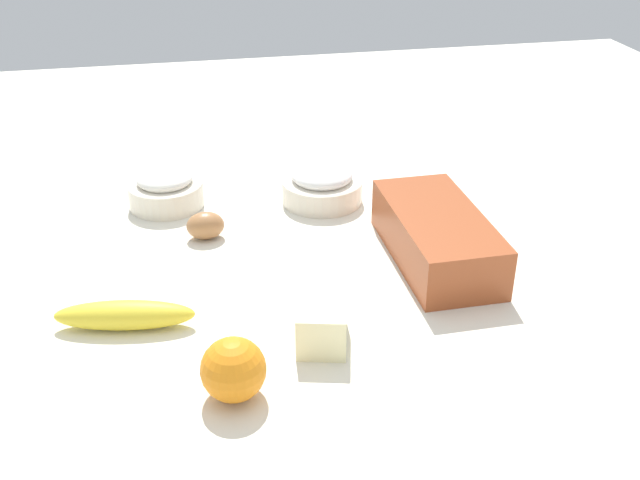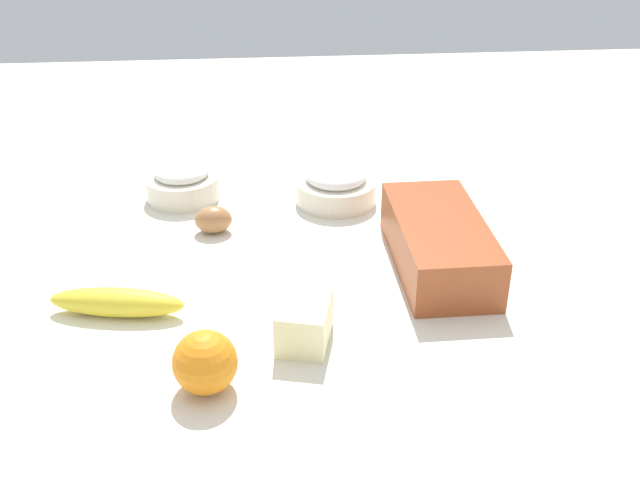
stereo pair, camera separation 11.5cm
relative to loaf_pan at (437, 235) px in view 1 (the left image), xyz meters
The scene contains 8 objects.
ground_plane 0.19m from the loaf_pan, 97.78° to the right, with size 2.40×2.40×0.02m, color silver.
loaf_pan is the anchor object (origin of this frame).
flour_bowl 0.50m from the loaf_pan, 124.16° to the right, with size 0.13×0.13×0.07m.
sugar_bowl 0.27m from the loaf_pan, 151.00° to the right, with size 0.15×0.15×0.07m.
banana 0.48m from the loaf_pan, 78.90° to the right, with size 0.19×0.04×0.04m, color yellow.
orange_fruit 0.43m from the loaf_pan, 52.59° to the right, with size 0.08×0.08×0.08m, color orange.
butter_block 0.28m from the loaf_pan, 50.98° to the right, with size 0.09×0.06×0.06m, color #F4EDB2.
egg_near_butter 0.38m from the loaf_pan, 111.94° to the right, with size 0.05×0.05×0.06m, color #AC7446.
Camera 1 is at (0.98, -0.20, 0.60)m, focal length 41.91 mm.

